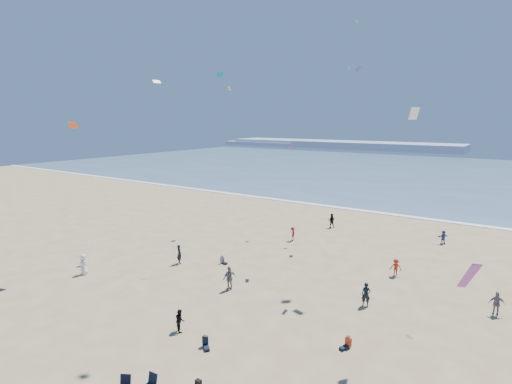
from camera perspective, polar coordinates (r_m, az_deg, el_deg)
The scene contains 8 objects.
ocean at distance 108.02m, azimuth 25.97°, elevation 2.22°, with size 220.00×100.00×0.06m, color #476B84.
surf_line at distance 59.60m, azimuth 18.77°, elevation -3.04°, with size 220.00×1.20×0.08m, color white.
headland_far at distance 196.42m, azimuth 11.78°, elevation 6.66°, with size 110.00×20.00×3.20m, color #7A8EA8.
headland_near at distance 210.74m, azimuth 1.08°, elevation 6.94°, with size 40.00×14.00×2.00m, color #7A8EA8.
standing_flyers at distance 32.00m, azimuth 9.62°, elevation -12.62°, with size 38.18×42.01×1.91m.
seated_group at distance 24.59m, azimuth -5.33°, elevation -21.07°, with size 15.84×23.92×0.84m.
black_backpack at distance 22.33m, azimuth -8.23°, elevation -25.44°, with size 0.30×0.22×0.38m, color black.
kites_aloft at distance 25.37m, azimuth 20.99°, elevation 11.97°, with size 44.41×43.16×29.39m.
Camera 1 is at (15.03, -11.15, 13.18)m, focal length 28.00 mm.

